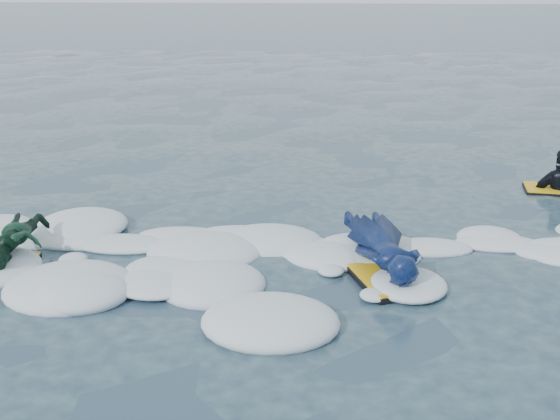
% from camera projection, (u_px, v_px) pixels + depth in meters
% --- Properties ---
extents(ground, '(120.00, 120.00, 0.00)m').
position_uv_depth(ground, '(271.00, 308.00, 6.51)').
color(ground, '#1A2F40').
rests_on(ground, ground).
extents(foam_band, '(12.00, 3.10, 0.30)m').
position_uv_depth(foam_band, '(279.00, 263.00, 7.49)').
color(foam_band, silver).
rests_on(foam_band, ground).
extents(prone_woman_unit, '(0.99, 1.82, 0.45)m').
position_uv_depth(prone_woman_unit, '(383.00, 249.00, 7.27)').
color(prone_woman_unit, black).
rests_on(prone_woman_unit, ground).
extents(prone_child_unit, '(0.60, 1.17, 0.44)m').
position_uv_depth(prone_child_unit, '(18.00, 244.00, 7.42)').
color(prone_child_unit, black).
rests_on(prone_child_unit, ground).
extents(waiting_rider_unit, '(1.04, 0.65, 1.48)m').
position_uv_depth(waiting_rider_unit, '(560.00, 200.00, 9.86)').
color(waiting_rider_unit, black).
rests_on(waiting_rider_unit, ground).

